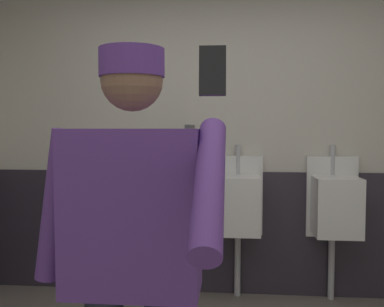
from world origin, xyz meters
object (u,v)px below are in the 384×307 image
object	(u,v)px
person	(133,241)
cell_phone	(213,71)
urinal_middle	(238,204)
urinal_right	(335,205)
urinal_left	(145,202)

from	to	relation	value
person	cell_phone	size ratio (longest dim) A/B	15.00
urinal_middle	cell_phone	xyz separation A→B (m)	(-0.10, -2.38, 0.72)
person	urinal_middle	bearing A→B (deg)	77.87
urinal_middle	person	distance (m)	1.93
cell_phone	person	bearing A→B (deg)	119.60
urinal_right	urinal_middle	bearing A→B (deg)	180.00
urinal_left	urinal_right	size ratio (longest dim) A/B	1.00
person	urinal_right	bearing A→B (deg)	58.43
person	cell_phone	world-z (taller)	person
urinal_middle	urinal_right	xyz separation A→B (m)	(0.75, 0.00, 0.00)
cell_phone	urinal_middle	bearing A→B (deg)	85.99
urinal_left	cell_phone	size ratio (longest dim) A/B	11.27
urinal_left	urinal_middle	world-z (taller)	same
urinal_middle	urinal_right	world-z (taller)	same
urinal_left	urinal_right	distance (m)	1.50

